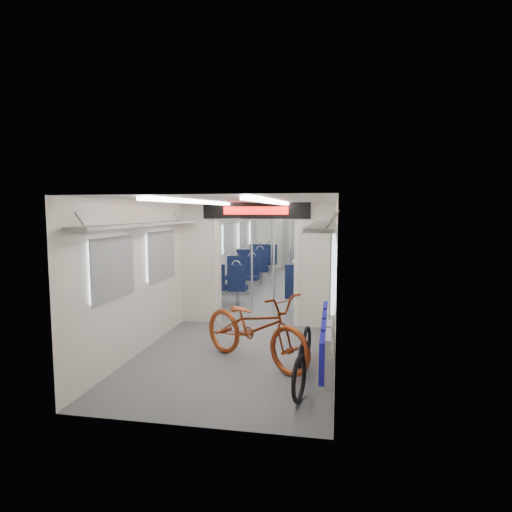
# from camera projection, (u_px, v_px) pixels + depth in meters

# --- Properties ---
(carriage) EXTENTS (12.00, 12.02, 2.31)m
(carriage) POSITION_uv_depth(u_px,v_px,m) (270.00, 239.00, 9.73)
(carriage) COLOR #515456
(carriage) RESTS_ON ground
(bicycle) EXTENTS (2.02, 1.69, 1.04)m
(bicycle) POSITION_uv_depth(u_px,v_px,m) (255.00, 327.00, 5.99)
(bicycle) COLOR #8E3614
(bicycle) RESTS_ON ground
(flip_bench) EXTENTS (0.12, 2.12, 0.53)m
(flip_bench) POSITION_uv_depth(u_px,v_px,m) (327.00, 336.00, 5.35)
(flip_bench) COLOR gray
(flip_bench) RESTS_ON carriage
(bike_hoop_a) EXTENTS (0.14, 0.54, 0.54)m
(bike_hoop_a) POSITION_uv_depth(u_px,v_px,m) (299.00, 381.00, 4.79)
(bike_hoop_a) COLOR black
(bike_hoop_a) RESTS_ON ground
(bike_hoop_b) EXTENTS (0.13, 0.44, 0.44)m
(bike_hoop_b) POSITION_uv_depth(u_px,v_px,m) (303.00, 359.00, 5.66)
(bike_hoop_b) COLOR black
(bike_hoop_b) RESTS_ON ground
(bike_hoop_c) EXTENTS (0.11, 0.49, 0.49)m
(bike_hoop_c) POSITION_uv_depth(u_px,v_px,m) (307.00, 345.00, 6.16)
(bike_hoop_c) COLOR black
(bike_hoop_c) RESTS_ON ground
(seat_bay_near_left) EXTENTS (0.88, 1.92, 1.05)m
(seat_bay_near_left) POSITION_uv_depth(u_px,v_px,m) (235.00, 277.00, 10.48)
(seat_bay_near_left) COLOR black
(seat_bay_near_left) RESTS_ON ground
(seat_bay_near_right) EXTENTS (0.96, 2.31, 1.17)m
(seat_bay_near_right) POSITION_uv_depth(u_px,v_px,m) (311.00, 280.00, 9.77)
(seat_bay_near_right) COLOR black
(seat_bay_near_right) RESTS_ON ground
(seat_bay_far_left) EXTENTS (0.93, 2.17, 1.13)m
(seat_bay_far_left) POSITION_uv_depth(u_px,v_px,m) (258.00, 261.00, 13.61)
(seat_bay_far_left) COLOR black
(seat_bay_far_left) RESTS_ON ground
(seat_bay_far_right) EXTENTS (0.95, 2.28, 1.16)m
(seat_bay_far_right) POSITION_uv_depth(u_px,v_px,m) (317.00, 261.00, 13.38)
(seat_bay_far_right) COLOR black
(seat_bay_far_right) RESTS_ON ground
(stanchion_near_left) EXTENTS (0.04, 0.04, 2.30)m
(stanchion_near_left) POSITION_uv_depth(u_px,v_px,m) (252.00, 259.00, 8.87)
(stanchion_near_left) COLOR silver
(stanchion_near_left) RESTS_ON ground
(stanchion_near_right) EXTENTS (0.04, 0.04, 2.30)m
(stanchion_near_right) POSITION_uv_depth(u_px,v_px,m) (274.00, 260.00, 8.70)
(stanchion_near_right) COLOR silver
(stanchion_near_right) RESTS_ON ground
(stanchion_far_left) EXTENTS (0.04, 0.04, 2.30)m
(stanchion_far_left) POSITION_uv_depth(u_px,v_px,m) (271.00, 247.00, 11.74)
(stanchion_far_left) COLOR silver
(stanchion_far_left) RESTS_ON ground
(stanchion_far_right) EXTENTS (0.04, 0.04, 2.30)m
(stanchion_far_right) POSITION_uv_depth(u_px,v_px,m) (290.00, 248.00, 11.50)
(stanchion_far_right) COLOR silver
(stanchion_far_right) RESTS_ON ground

